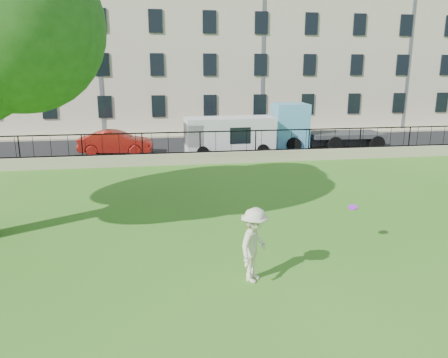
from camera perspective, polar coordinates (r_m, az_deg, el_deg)
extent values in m
plane|color=#33731B|center=(11.97, 3.36, -10.06)|extent=(120.00, 120.00, 0.00)
cube|color=gray|center=(23.23, -3.11, 2.75)|extent=(50.00, 0.40, 0.60)
cube|color=black|center=(23.17, -3.12, 3.55)|extent=(50.00, 0.05, 0.06)
cube|color=black|center=(22.99, -3.16, 6.17)|extent=(50.00, 0.05, 0.06)
cube|color=black|center=(27.88, -4.17, 4.05)|extent=(60.00, 9.00, 0.01)
cube|color=gray|center=(32.99, -5.01, 5.71)|extent=(60.00, 1.40, 0.12)
cube|color=#C1B299|center=(38.34, -5.92, 16.53)|extent=(56.00, 10.00, 13.00)
sphere|color=#215115|center=(13.00, -25.29, 17.50)|extent=(4.43, 4.43, 4.43)
imported|color=beige|center=(10.38, 3.99, -8.58)|extent=(1.22, 1.34, 1.80)
cylinder|color=purple|center=(12.72, 16.47, -3.55)|extent=(0.28, 0.28, 0.12)
imported|color=#B51E16|center=(26.46, -13.94, 4.63)|extent=(4.37, 1.96, 1.39)
cube|color=silver|center=(25.71, 0.73, 5.66)|extent=(5.24, 2.23, 2.17)
cube|color=#5AA9D4|center=(28.42, 13.25, 6.78)|extent=(6.89, 2.81, 2.83)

